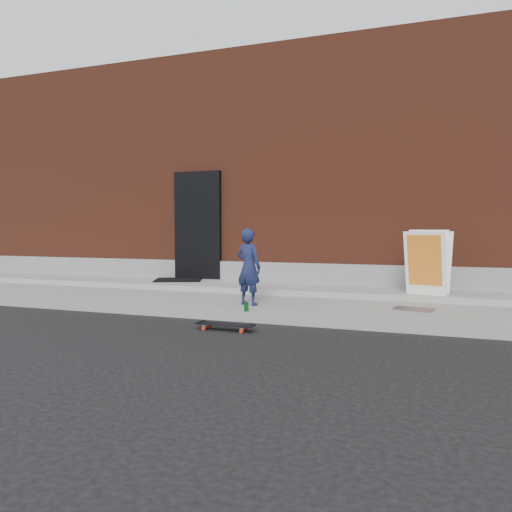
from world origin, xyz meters
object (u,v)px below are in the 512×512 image
at_px(child, 249,267).
at_px(soda_can, 246,307).
at_px(pizza_sign, 428,262).
at_px(skateboard, 225,325).

distance_m(child, soda_can, 0.80).
bearing_deg(pizza_sign, child, -150.35).
distance_m(pizza_sign, soda_can, 3.21).
xyz_separation_m(pizza_sign, soda_can, (-2.40, -2.05, -0.56)).
height_order(skateboard, pizza_sign, pizza_sign).
height_order(child, soda_can, child).
distance_m(child, skateboard, 1.41).
height_order(child, skateboard, child).
distance_m(skateboard, pizza_sign, 3.72).
bearing_deg(skateboard, soda_can, 86.10).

